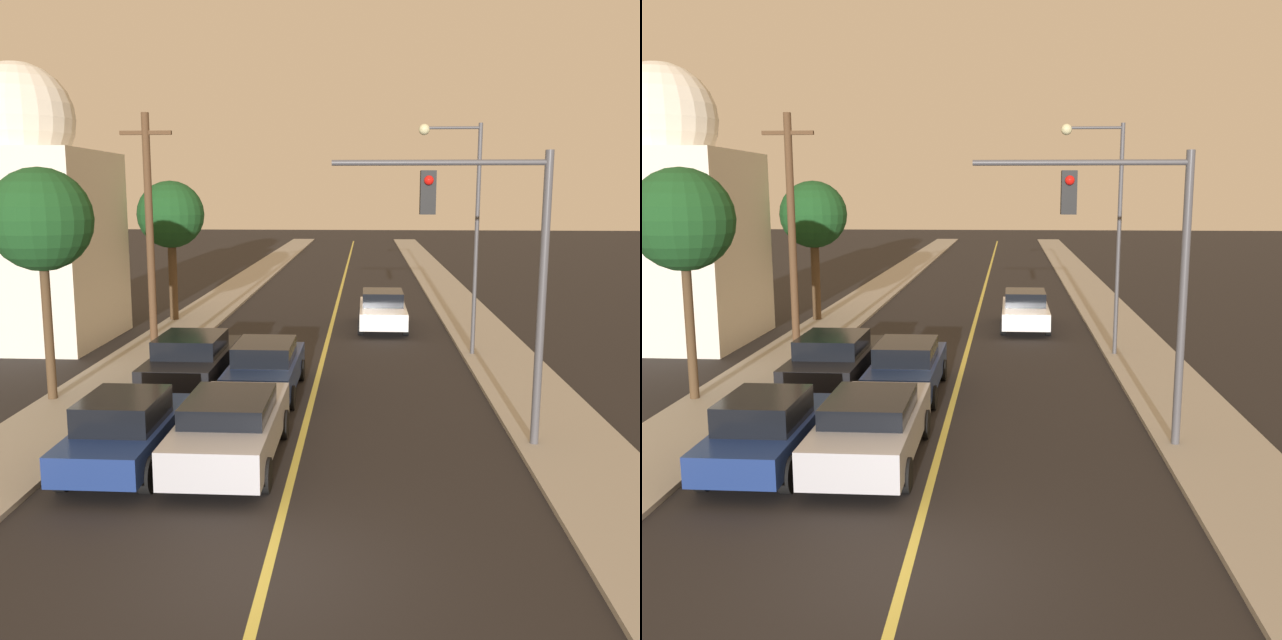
% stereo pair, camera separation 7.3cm
% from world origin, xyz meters
% --- Properties ---
extents(ground_plane, '(200.00, 200.00, 0.00)m').
position_xyz_m(ground_plane, '(0.00, 0.00, 0.00)').
color(ground_plane, black).
extents(road_surface, '(9.47, 80.00, 0.01)m').
position_xyz_m(road_surface, '(0.00, 36.00, 0.01)').
color(road_surface, black).
rests_on(road_surface, ground).
extents(sidewalk_left, '(2.50, 80.00, 0.12)m').
position_xyz_m(sidewalk_left, '(-5.98, 36.00, 0.06)').
color(sidewalk_left, '#9E998E').
rests_on(sidewalk_left, ground).
extents(sidewalk_right, '(2.50, 80.00, 0.12)m').
position_xyz_m(sidewalk_right, '(5.98, 36.00, 0.06)').
color(sidewalk_right, '#9E998E').
rests_on(sidewalk_right, ground).
extents(car_near_lane_front, '(2.01, 4.80, 1.47)m').
position_xyz_m(car_near_lane_front, '(-1.33, 4.35, 0.78)').
color(car_near_lane_front, '#A5A8B2').
rests_on(car_near_lane_front, ground).
extents(car_near_lane_second, '(1.89, 4.67, 1.51)m').
position_xyz_m(car_near_lane_second, '(-1.33, 9.48, 0.77)').
color(car_near_lane_second, navy).
rests_on(car_near_lane_second, ground).
extents(car_outer_lane_front, '(1.84, 4.20, 1.53)m').
position_xyz_m(car_outer_lane_front, '(-3.41, 3.98, 0.79)').
color(car_outer_lane_front, navy).
rests_on(car_outer_lane_front, ground).
extents(car_outer_lane_second, '(2.05, 4.79, 1.64)m').
position_xyz_m(car_outer_lane_second, '(-3.41, 9.65, 0.86)').
color(car_outer_lane_second, black).
rests_on(car_outer_lane_second, ground).
extents(car_far_oncoming, '(1.98, 4.80, 1.54)m').
position_xyz_m(car_far_oncoming, '(2.13, 19.57, 0.78)').
color(car_far_oncoming, white).
rests_on(car_far_oncoming, ground).
extents(traffic_signal_mast, '(4.55, 0.42, 6.27)m').
position_xyz_m(traffic_signal_mast, '(4.12, 5.58, 4.35)').
color(traffic_signal_mast, '#47474C').
rests_on(traffic_signal_mast, ground).
extents(streetlamp_right, '(2.07, 0.36, 7.64)m').
position_xyz_m(streetlamp_right, '(4.62, 14.49, 5.00)').
color(streetlamp_right, '#47474C').
rests_on(streetlamp_right, ground).
extents(utility_pole_left, '(1.60, 0.24, 7.81)m').
position_xyz_m(utility_pole_left, '(-5.33, 12.39, 4.19)').
color(utility_pole_left, '#513823').
rests_on(utility_pole_left, ground).
extents(tree_left_near, '(2.65, 2.65, 6.06)m').
position_xyz_m(tree_left_near, '(-6.90, 8.29, 4.82)').
color(tree_left_near, '#4C3823').
rests_on(tree_left_near, ground).
extents(tree_left_far, '(2.83, 2.83, 5.93)m').
position_xyz_m(tree_left_far, '(-6.87, 20.46, 4.58)').
color(tree_left_far, '#4C3823').
rests_on(tree_left_far, ground).
extents(domed_building_left, '(5.72, 5.72, 10.12)m').
position_xyz_m(domed_building_left, '(-11.10, 16.08, 4.51)').
color(domed_building_left, silver).
rests_on(domed_building_left, ground).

